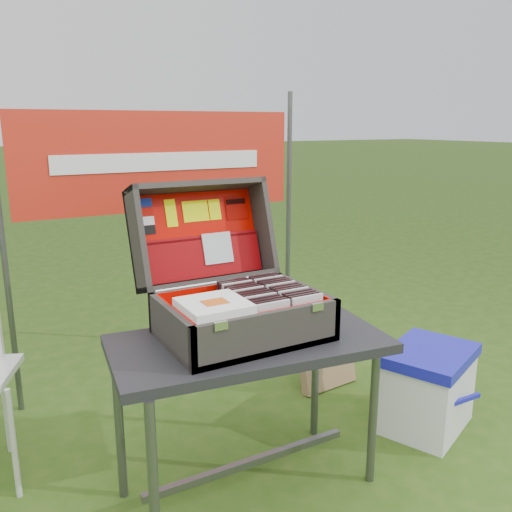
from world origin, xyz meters
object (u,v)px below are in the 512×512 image
suitcase (235,264)px  cardboard_box (326,355)px  table (249,416)px  cooler (427,388)px

suitcase → cardboard_box: bearing=30.5°
table → suitcase: 0.63m
suitcase → cardboard_box: size_ratio=1.61×
cardboard_box → table: bearing=-149.9°
suitcase → table: bearing=-86.0°
cooler → cardboard_box: cooler is taller
suitcase → cooler: 1.27m
table → cooler: bearing=6.5°
table → cardboard_box: table is taller
table → suitcase: (-0.01, 0.10, 0.62)m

